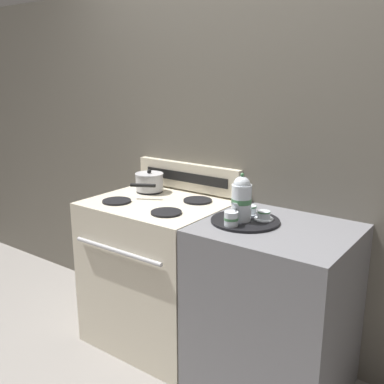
# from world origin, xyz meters

# --- Properties ---
(ground_plane) EXTENTS (6.00, 6.00, 0.00)m
(ground_plane) POSITION_xyz_m (0.00, 0.00, 0.00)
(ground_plane) COLOR gray
(wall_back) EXTENTS (6.00, 0.05, 2.20)m
(wall_back) POSITION_xyz_m (0.00, 0.36, 1.10)
(wall_back) COLOR #666056
(wall_back) RESTS_ON ground
(stove) EXTENTS (0.80, 0.69, 0.93)m
(stove) POSITION_xyz_m (-0.38, -0.00, 0.46)
(stove) COLOR beige
(stove) RESTS_ON ground
(control_panel) EXTENTS (0.78, 0.05, 0.17)m
(control_panel) POSITION_xyz_m (-0.38, 0.31, 1.01)
(control_panel) COLOR beige
(control_panel) RESTS_ON stove
(side_counter) EXTENTS (0.76, 0.66, 0.92)m
(side_counter) POSITION_xyz_m (0.40, 0.00, 0.46)
(side_counter) COLOR slate
(side_counter) RESTS_ON ground
(saucepan) EXTENTS (0.24, 0.28, 0.14)m
(saucepan) POSITION_xyz_m (-0.57, 0.15, 0.98)
(saucepan) COLOR #B7B7BC
(saucepan) RESTS_ON stove
(serving_tray) EXTENTS (0.36, 0.36, 0.01)m
(serving_tray) POSITION_xyz_m (0.23, -0.02, 0.92)
(serving_tray) COLOR black
(serving_tray) RESTS_ON side_counter
(teapot) EXTENTS (0.10, 0.17, 0.25)m
(teapot) POSITION_xyz_m (0.22, -0.04, 1.05)
(teapot) COLOR silver
(teapot) RESTS_ON serving_tray
(teacup_left) EXTENTS (0.10, 0.10, 0.05)m
(teacup_left) POSITION_xyz_m (0.31, 0.04, 0.95)
(teacup_left) COLOR silver
(teacup_left) RESTS_ON serving_tray
(teacup_right) EXTENTS (0.10, 0.10, 0.05)m
(teacup_right) POSITION_xyz_m (0.20, 0.08, 0.95)
(teacup_right) COLOR silver
(teacup_right) RESTS_ON serving_tray
(creamer_jug) EXTENTS (0.07, 0.07, 0.07)m
(creamer_jug) POSITION_xyz_m (0.22, -0.15, 0.97)
(creamer_jug) COLOR silver
(creamer_jug) RESTS_ON serving_tray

